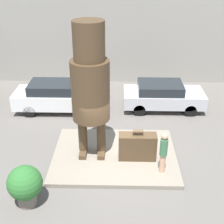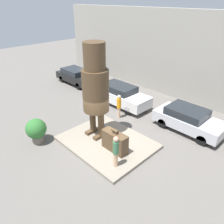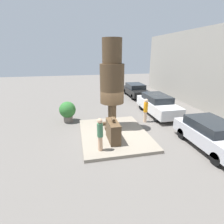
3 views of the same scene
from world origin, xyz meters
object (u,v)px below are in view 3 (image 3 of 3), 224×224
object	(u,v)px
statue_figure	(112,78)
giant_suitcase	(113,131)
parked_car_white	(157,104)
planter_pot	(68,111)
parked_car_black	(136,90)
parked_car_silver	(212,134)
worker_hivis	(146,110)
tourist	(100,133)

from	to	relation	value
statue_figure	giant_suitcase	bearing A→B (deg)	-10.36
parked_car_white	planter_pot	world-z (taller)	parked_car_white
parked_car_black	parked_car_silver	distance (m)	11.48
worker_hivis	tourist	bearing A→B (deg)	-47.64
giant_suitcase	parked_car_white	world-z (taller)	parked_car_white
giant_suitcase	parked_car_black	size ratio (longest dim) A/B	0.34
giant_suitcase	tourist	size ratio (longest dim) A/B	0.89
giant_suitcase	parked_car_black	bearing A→B (deg)	154.28
parked_car_black	parked_car_white	size ratio (longest dim) A/B	0.93
planter_pot	parked_car_black	bearing A→B (deg)	130.74
parked_car_black	worker_hivis	bearing A→B (deg)	-14.50
parked_car_white	parked_car_black	bearing A→B (deg)	176.55
planter_pot	worker_hivis	size ratio (longest dim) A/B	0.86
parked_car_black	parked_car_white	xyz separation A→B (m)	(6.10, -0.37, 0.08)
parked_car_silver	planter_pot	world-z (taller)	planter_pot
tourist	statue_figure	bearing A→B (deg)	156.70
planter_pot	statue_figure	bearing A→B (deg)	55.11
parked_car_silver	tourist	bearing A→B (deg)	-96.75
parked_car_silver	parked_car_white	bearing A→B (deg)	-176.39
giant_suitcase	worker_hivis	world-z (taller)	worker_hivis
tourist	parked_car_white	size ratio (longest dim) A/B	0.36
giant_suitcase	tourist	distance (m)	1.26
parked_car_black	giant_suitcase	bearing A→B (deg)	-25.72
giant_suitcase	tourist	world-z (taller)	tourist
parked_car_silver	giant_suitcase	bearing A→B (deg)	-107.96
parked_car_black	worker_hivis	world-z (taller)	worker_hivis
statue_figure	parked_car_white	xyz separation A→B (m)	(-2.05, 4.09, -2.43)
parked_car_silver	worker_hivis	xyz separation A→B (m)	(-4.02, -1.90, 0.16)
tourist	parked_car_silver	distance (m)	5.63
parked_car_silver	worker_hivis	bearing A→B (deg)	-154.66
parked_car_white	planter_pot	xyz separation A→B (m)	(0.12, -6.86, 0.00)
parked_car_silver	planter_pot	distance (m)	8.91
parked_car_white	parked_car_silver	bearing A→B (deg)	3.61
parked_car_black	planter_pot	world-z (taller)	planter_pot
statue_figure	tourist	world-z (taller)	statue_figure
giant_suitcase	worker_hivis	size ratio (longest dim) A/B	0.87
giant_suitcase	statue_figure	bearing A→B (deg)	169.64
tourist	worker_hivis	size ratio (longest dim) A/B	0.98
parked_car_silver	worker_hivis	world-z (taller)	worker_hivis
statue_figure	planter_pot	world-z (taller)	statue_figure
statue_figure	parked_car_silver	bearing A→B (deg)	53.10
tourist	worker_hivis	distance (m)	4.98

